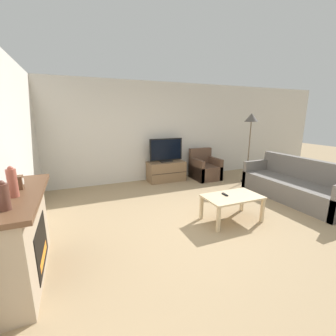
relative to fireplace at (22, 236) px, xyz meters
The scene contains 13 objects.
ground_plane 2.83m from the fireplace, ahead, with size 24.00×24.00×0.00m, color #9E8460.
wall_back 4.39m from the fireplace, 50.13° to the left, with size 12.00×0.06×2.70m.
fireplace is the anchor object (origin of this frame).
mantel_vase_left 0.78m from the fireplace, 87.97° to the right, with size 0.10×0.10×0.27m.
mantel_vase_centre_left 0.66m from the fireplace, 81.91° to the right, with size 0.09×0.09×0.32m.
mantel_clock 0.59m from the fireplace, 83.64° to the left, with size 0.08×0.11×0.15m.
tv_stand 4.20m from the fireplace, 45.37° to the left, with size 1.03×0.51×0.55m.
tv 4.20m from the fireplace, 45.35° to the left, with size 0.95×0.18×0.65m.
armchair 4.92m from the fireplace, 34.13° to the left, with size 0.70×0.76×0.86m.
coffee_table 3.08m from the fireplace, ahead, with size 0.99×0.59×0.45m.
remote 2.99m from the fireplace, ahead, with size 0.05×0.15×0.02m.
couch 5.04m from the fireplace, ahead, with size 0.85×2.26×0.89m.
floor_lamp 5.52m from the fireplace, 22.24° to the left, with size 0.36×0.36×1.86m.
Camera 1 is at (-2.15, -3.06, 1.82)m, focal length 24.00 mm.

